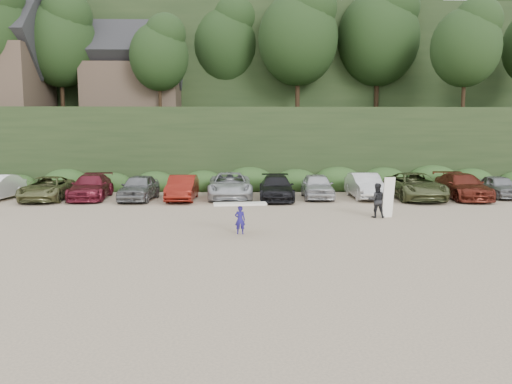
{
  "coord_description": "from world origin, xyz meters",
  "views": [
    {
      "loc": [
        -2.45,
        -21.17,
        4.25
      ],
      "look_at": [
        -1.8,
        3.0,
        1.3
      ],
      "focal_mm": 35.0,
      "sensor_mm": 36.0,
      "label": 1
    }
  ],
  "objects": [
    {
      "name": "adult_surfer",
      "position": [
        4.22,
        3.04,
        0.87
      ],
      "size": [
        1.31,
        0.73,
        2.02
      ],
      "color": "black",
      "rests_on": "ground"
    },
    {
      "name": "hillside_backdrop",
      "position": [
        -0.26,
        35.93,
        11.22
      ],
      "size": [
        90.0,
        41.5,
        28.0
      ],
      "color": "black",
      "rests_on": "ground"
    },
    {
      "name": "ground",
      "position": [
        0.0,
        0.0,
        0.0
      ],
      "size": [
        120.0,
        120.0,
        0.0
      ],
      "primitive_type": "plane",
      "color": "tan",
      "rests_on": "ground"
    },
    {
      "name": "child_surfer",
      "position": [
        -2.56,
        -0.78,
        0.89
      ],
      "size": [
        2.23,
        0.82,
        1.31
      ],
      "color": "navy",
      "rests_on": "ground"
    },
    {
      "name": "parked_cars",
      "position": [
        -1.72,
        9.95,
        0.78
      ],
      "size": [
        39.9,
        6.67,
        1.65
      ],
      "color": "#9D9DA1",
      "rests_on": "ground"
    }
  ]
}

